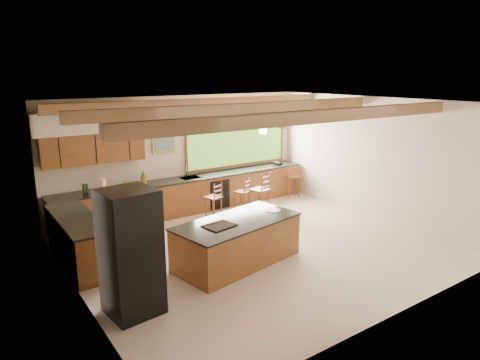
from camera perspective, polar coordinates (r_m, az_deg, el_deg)
ground at (r=9.09m, az=2.33°, el=-8.93°), size 7.20×7.20×0.00m
room_shell at (r=8.90m, az=-0.94°, el=5.44°), size 7.27×6.54×3.02m
counter_run at (r=10.58m, az=-9.49°, el=-3.09°), size 7.12×3.10×1.26m
island at (r=8.24m, az=-0.38°, el=-8.18°), size 2.62×1.56×0.87m
refrigerator at (r=6.61m, az=-14.38°, el=-9.37°), size 0.83×0.81×1.94m
bar_stool_a at (r=10.76m, az=2.89°, el=-1.43°), size 0.50×0.50×1.14m
bar_stool_b at (r=10.48m, az=-3.44°, el=-2.43°), size 0.44×0.44×0.98m
bar_stool_c at (r=11.03m, az=0.44°, el=-1.69°), size 0.44×0.44×0.93m
bar_stool_d at (r=12.56m, az=7.19°, el=0.38°), size 0.48×0.48×1.01m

